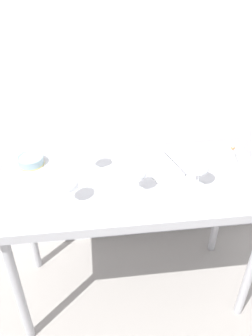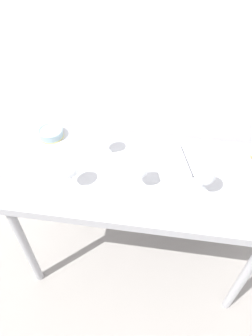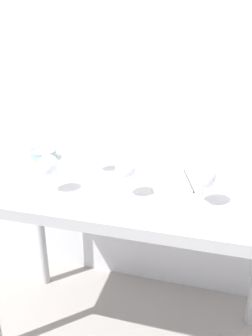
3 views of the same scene
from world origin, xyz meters
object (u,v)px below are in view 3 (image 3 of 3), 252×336
(tasting_sheet_upper, at_px, (104,183))
(wine_glass_near_left, at_px, (48,166))
(wine_glass_far_left, at_px, (96,150))
(wine_glass_near_center, at_px, (126,169))
(tasting_sheet_lower, at_px, (58,173))
(open_notebook, at_px, (188,181))
(wine_glass_near_right, at_px, (204,178))
(tasting_bowl, at_px, (43,154))

(tasting_sheet_upper, bearing_deg, wine_glass_near_left, -168.89)
(wine_glass_far_left, relative_size, tasting_sheet_upper, 0.59)
(wine_glass_near_center, distance_m, wine_glass_far_left, 0.30)
(wine_glass_near_left, xyz_separation_m, tasting_sheet_lower, (-0.06, 0.20, -0.12))
(wine_glass_far_left, relative_size, tasting_sheet_lower, 0.74)
(tasting_sheet_lower, bearing_deg, tasting_sheet_upper, -29.79)
(wine_glass_near_left, bearing_deg, open_notebook, 24.84)
(wine_glass_far_left, bearing_deg, tasting_sheet_upper, -57.34)
(wine_glass_near_left, distance_m, tasting_sheet_upper, 0.27)
(wine_glass_far_left, xyz_separation_m, tasting_sheet_lower, (-0.18, -0.07, -0.11))
(wine_glass_near_left, xyz_separation_m, wine_glass_near_right, (0.64, 0.05, -0.00))
(open_notebook, xyz_separation_m, tasting_sheet_upper, (-0.37, -0.13, -0.00))
(tasting_sheet_upper, xyz_separation_m, tasting_bowl, (-0.43, 0.22, 0.03))
(wine_glass_near_left, xyz_separation_m, tasting_bowl, (-0.23, 0.36, -0.09))
(tasting_sheet_upper, height_order, tasting_bowl, tasting_bowl)
(wine_glass_near_center, height_order, tasting_sheet_upper, wine_glass_near_center)
(wine_glass_near_left, height_order, tasting_bowl, wine_glass_near_left)
(wine_glass_near_right, distance_m, tasting_sheet_upper, 0.46)
(wine_glass_near_center, bearing_deg, wine_glass_far_left, 134.62)
(wine_glass_near_right, relative_size, tasting_sheet_upper, 0.63)
(wine_glass_near_right, distance_m, open_notebook, 0.25)
(open_notebook, bearing_deg, wine_glass_near_center, -154.19)
(wine_glass_far_left, bearing_deg, open_notebook, -0.05)
(wine_glass_far_left, height_order, tasting_sheet_lower, wine_glass_far_left)
(wine_glass_near_left, bearing_deg, wine_glass_near_right, 4.91)
(open_notebook, bearing_deg, wine_glass_far_left, 163.59)
(open_notebook, bearing_deg, tasting_bowl, 156.88)
(tasting_bowl, bearing_deg, wine_glass_near_right, -19.23)
(tasting_sheet_upper, bearing_deg, open_notebook, -3.95)
(wine_glass_near_center, xyz_separation_m, wine_glass_near_right, (0.31, 0.01, -0.00))
(wine_glass_near_center, height_order, wine_glass_near_left, wine_glass_near_center)
(tasting_sheet_lower, bearing_deg, wine_glass_near_left, -89.06)
(tasting_sheet_lower, bearing_deg, wine_glass_near_center, -37.37)
(wine_glass_near_left, height_order, wine_glass_near_right, wine_glass_near_right)
(tasting_sheet_upper, bearing_deg, tasting_bowl, 129.33)
(wine_glass_near_center, xyz_separation_m, wine_glass_far_left, (-0.21, 0.22, -0.01))
(wine_glass_near_center, xyz_separation_m, open_notebook, (0.24, 0.22, -0.12))
(wine_glass_near_right, xyz_separation_m, tasting_sheet_lower, (-0.70, 0.14, -0.11))
(open_notebook, bearing_deg, tasting_sheet_upper, -177.23)
(wine_glass_near_left, height_order, tasting_sheet_upper, wine_glass_near_left)
(wine_glass_near_left, relative_size, open_notebook, 0.42)
(wine_glass_far_left, distance_m, tasting_sheet_lower, 0.22)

